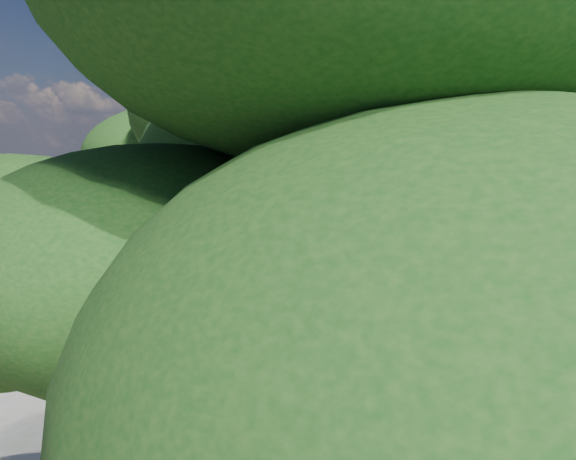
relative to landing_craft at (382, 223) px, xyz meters
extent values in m
plane|color=#1C3944|center=(0.16, -24.71, -0.85)|extent=(1400.00, 1400.00, 0.00)
cube|color=slate|center=(0.16, -25.71, -0.60)|extent=(10.00, 18.00, 0.50)
cube|color=#4E545C|center=(0.01, 0.22, -0.41)|extent=(9.62, 29.94, 2.48)
cube|color=#4E545C|center=(-4.16, 0.32, 1.43)|extent=(1.30, 29.74, 1.29)
cube|color=#4E545C|center=(4.17, 0.12, 1.43)|extent=(1.30, 29.74, 1.29)
cube|color=#4E545C|center=(-0.34, -14.55, 0.14)|extent=(8.93, 0.61, 2.58)
cube|color=#4E545C|center=(0.24, 10.13, 2.32)|extent=(6.04, 4.10, 2.97)
cube|color=#2E3234|center=(0.24, 10.13, 4.01)|extent=(5.03, 3.29, 0.40)
cylinder|color=#9B9DA1|center=(-0.95, 10.16, 6.29)|extent=(0.16, 0.16, 4.96)
cylinder|color=#9B9DA1|center=(1.43, 10.10, 5.79)|extent=(0.16, 0.16, 3.97)
cylinder|color=black|center=(-1.34, -25.05, 0.24)|extent=(0.53, 1.23, 1.19)
cylinder|color=black|center=(0.76, -25.26, 0.24)|extent=(0.53, 1.23, 1.19)
cylinder|color=black|center=(-1.04, -21.96, 0.24)|extent=(0.53, 1.23, 1.19)
cylinder|color=black|center=(1.06, -22.16, 0.24)|extent=(0.53, 1.23, 1.19)
cylinder|color=black|center=(-0.86, -20.13, 0.24)|extent=(0.53, 1.23, 1.19)
cylinder|color=black|center=(1.24, -20.34, 0.24)|extent=(0.53, 1.23, 1.19)
cube|color=black|center=(-0.04, -22.61, 0.38)|extent=(2.68, 7.12, 0.23)
cube|color=#1F2E19|center=(-0.28, -25.07, 1.34)|extent=(2.46, 2.05, 1.83)
cube|color=#1F2E19|center=(-0.39, -26.16, 0.88)|extent=(2.18, 1.03, 0.92)
cube|color=#1F2E19|center=(0.08, -21.33, 0.70)|extent=(2.69, 4.42, 0.32)
cube|color=black|center=(0.10, -21.15, 2.03)|extent=(2.53, 3.68, 2.29)
cube|color=#2E3234|center=(-0.43, -26.62, 0.34)|extent=(2.30, 0.45, 0.27)
imported|color=#1F2E19|center=(-3.57, -26.07, 0.52)|extent=(0.64, 0.43, 1.75)
ellipsoid|color=#0F3810|center=(9.89, -36.15, 4.86)|extent=(5.71, 5.30, 2.45)
ellipsoid|color=#0F3810|center=(6.42, -33.09, 4.86)|extent=(2.85, 2.85, 1.63)
camera|label=1|loc=(11.80, -40.27, 4.83)|focal=35.00mm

